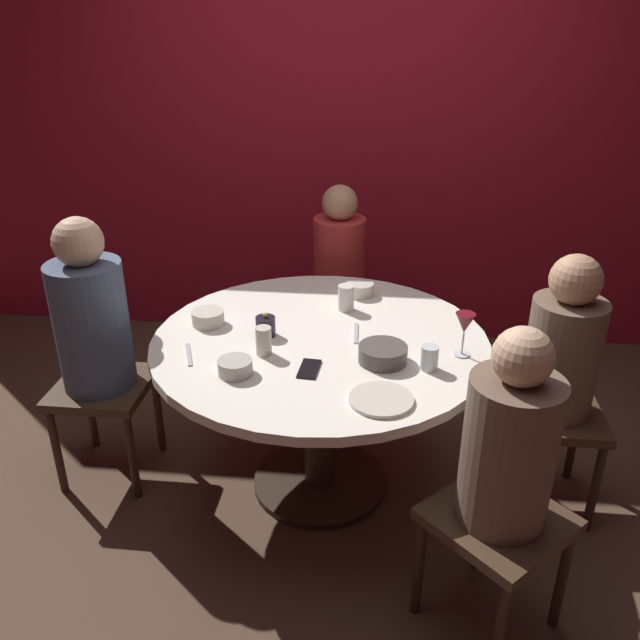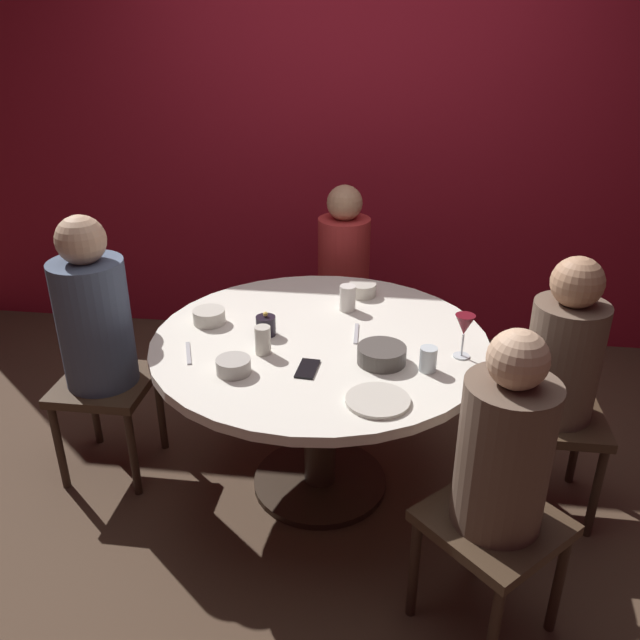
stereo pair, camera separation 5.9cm
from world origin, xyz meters
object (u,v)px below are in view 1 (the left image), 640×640
at_px(seated_diner_back, 339,264).
at_px(cup_near_candle, 346,298).
at_px(cell_phone, 309,369).
at_px(bowl_salad_center, 383,354).
at_px(dining_table, 320,370).
at_px(bowl_small_white, 208,318).
at_px(candle_holder, 266,326).
at_px(dinner_plate, 381,400).
at_px(bowl_sauce_side, 235,367).
at_px(seated_diner_right, 561,359).
at_px(cup_by_left_diner, 264,341).
at_px(seated_diner_left, 92,326).
at_px(bowl_serving_large, 360,289).
at_px(seated_diner_front_right, 508,456).
at_px(wine_glass, 465,325).
at_px(cup_by_right_diner, 430,358).

distance_m(seated_diner_back, cup_near_candle, 0.71).
bearing_deg(cell_phone, bowl_salad_center, -156.96).
bearing_deg(dining_table, bowl_small_white, 171.21).
bearing_deg(dining_table, seated_diner_back, 90.00).
distance_m(candle_holder, bowl_salad_center, 0.51).
height_order(dining_table, candle_holder, candle_holder).
xyz_separation_m(bowl_salad_center, bowl_small_white, (-0.74, 0.25, -0.00)).
distance_m(dining_table, seated_diner_back, 0.98).
bearing_deg(dinner_plate, bowl_sauce_side, 166.43).
distance_m(seated_diner_right, cup_by_left_diner, 1.18).
relative_size(seated_diner_left, dinner_plate, 5.50).
xyz_separation_m(seated_diner_back, cell_phone, (-0.01, -1.24, 0.05)).
bearing_deg(candle_holder, seated_diner_left, -179.76).
distance_m(cell_phone, cup_by_left_diner, 0.22).
bearing_deg(seated_diner_left, bowl_serving_large, 22.48).
bearing_deg(dinner_plate, cup_by_left_diner, 147.66).
bearing_deg(cell_phone, seated_diner_front_right, 153.76).
bearing_deg(seated_diner_front_right, bowl_salad_center, -5.57).
bearing_deg(seated_diner_right, wine_glass, 12.15).
height_order(seated_diner_right, wine_glass, seated_diner_right).
xyz_separation_m(wine_glass, cup_by_left_diner, (-0.76, -0.07, -0.07)).
xyz_separation_m(dining_table, seated_diner_right, (0.96, 0.00, 0.11)).
height_order(dining_table, cup_by_right_diner, cup_by_right_diner).
xyz_separation_m(seated_diner_right, cell_phone, (-0.97, -0.26, 0.04)).
xyz_separation_m(wine_glass, bowl_sauce_side, (-0.84, -0.23, -0.10)).
distance_m(dinner_plate, cup_near_candle, 0.76).
relative_size(bowl_serving_large, cup_by_left_diner, 1.12).
bearing_deg(bowl_small_white, bowl_salad_center, -18.35).
xyz_separation_m(seated_diner_right, dinner_plate, (-0.70, -0.45, 0.05)).
height_order(wine_glass, dinner_plate, wine_glass).
relative_size(seated_diner_front_right, dinner_plate, 5.15).
bearing_deg(cell_phone, dinner_plate, 149.48).
bearing_deg(seated_diner_left, bowl_salad_center, -7.97).
relative_size(seated_diner_right, cup_by_right_diner, 12.18).
bearing_deg(candle_holder, bowl_serving_large, 51.45).
height_order(seated_diner_back, bowl_salad_center, seated_diner_back).
distance_m(cell_phone, bowl_salad_center, 0.29).
xyz_separation_m(seated_diner_front_right, bowl_serving_large, (-0.52, 1.11, 0.07)).
distance_m(seated_diner_right, seated_diner_front_right, 0.72).
relative_size(seated_diner_front_right, bowl_serving_large, 9.01).
distance_m(dinner_plate, cup_by_right_diner, 0.30).
relative_size(candle_holder, cup_by_right_diner, 1.10).
bearing_deg(seated_diner_left, bowl_sauce_side, -24.97).
xyz_separation_m(dining_table, bowl_small_white, (-0.48, 0.07, 0.18)).
relative_size(seated_diner_right, cup_near_candle, 9.89).
height_order(cell_phone, bowl_serving_large, bowl_serving_large).
distance_m(bowl_salad_center, cup_by_left_diner, 0.46).
relative_size(wine_glass, bowl_small_white, 1.29).
bearing_deg(dining_table, cup_by_right_diner, -26.05).
bearing_deg(seated_diner_left, cup_by_right_diner, -8.55).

